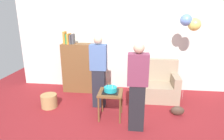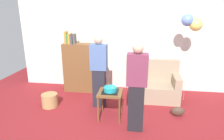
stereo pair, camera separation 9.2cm
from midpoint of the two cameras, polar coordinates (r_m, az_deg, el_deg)
ground_plane at (r=3.91m, az=2.32°, el=-16.04°), size 8.00×8.00×0.00m
wall_back at (r=5.38m, az=4.75°, el=8.57°), size 6.00×0.10×2.70m
couch at (r=5.01m, az=13.10°, el=-4.43°), size 1.10×0.70×0.96m
bookshelf at (r=5.34m, az=-9.07°, el=0.95°), size 0.80×0.36×1.61m
side_table at (r=3.98m, az=0.16°, el=-7.50°), size 0.48×0.48×0.57m
birthday_cake at (r=3.93m, az=0.16°, el=-5.71°), size 0.32×0.32×0.17m
person_blowing_candles at (r=4.34m, az=-3.20°, el=-0.46°), size 0.36×0.22×1.63m
person_holding_cake at (r=3.49m, az=7.91°, el=-5.07°), size 0.36×0.22×1.63m
wicker_basket at (r=4.77m, az=-17.12°, el=-8.40°), size 0.36×0.36×0.30m
handbag at (r=4.43m, az=19.17°, el=-11.33°), size 0.28×0.14×0.20m
balloon_bunch at (r=4.79m, az=22.80°, el=12.58°), size 0.46×0.28×2.06m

